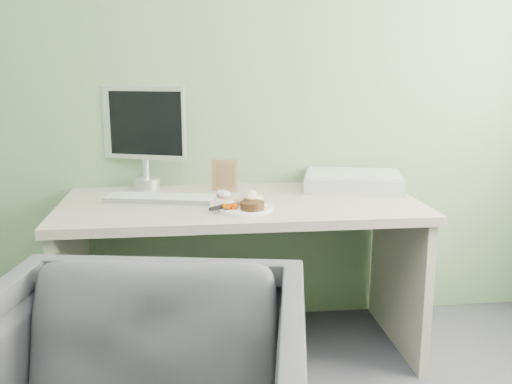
{
  "coord_description": "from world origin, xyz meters",
  "views": [
    {
      "loc": [
        -0.22,
        -0.86,
        1.33
      ],
      "look_at": [
        0.06,
        1.5,
        0.8
      ],
      "focal_mm": 40.0,
      "sensor_mm": 36.0,
      "label": 1
    }
  ],
  "objects": [
    {
      "name": "computer_mouse",
      "position": [
        -0.07,
        1.7,
        0.75
      ],
      "size": [
        0.09,
        0.11,
        0.03
      ],
      "primitive_type": "ellipsoid",
      "rotation": [
        0.0,
        0.0,
        0.42
      ],
      "color": "white",
      "rests_on": "desk"
    },
    {
      "name": "mousepad",
      "position": [
        -0.26,
        1.68,
        0.73
      ],
      "size": [
        0.25,
        0.22,
        0.0
      ],
      "primitive_type": "cube",
      "rotation": [
        0.0,
        0.0,
        -0.06
      ],
      "color": "black",
      "rests_on": "desk"
    },
    {
      "name": "photo_frame",
      "position": [
        -0.06,
        1.83,
        0.81
      ],
      "size": [
        0.12,
        0.04,
        0.15
      ],
      "primitive_type": "cube",
      "rotation": [
        0.0,
        0.0,
        -0.24
      ],
      "color": "#926844",
      "rests_on": "desk"
    },
    {
      "name": "potato_pile",
      "position": [
        0.03,
        1.5,
        0.77
      ],
      "size": [
        0.12,
        0.1,
        0.06
      ],
      "primitive_type": "ellipsoid",
      "rotation": [
        0.0,
        0.0,
        -0.25
      ],
      "color": "#AA7A52",
      "rests_on": "plate"
    },
    {
      "name": "monitor",
      "position": [
        -0.44,
        1.94,
        1.01
      ],
      "size": [
        0.4,
        0.18,
        0.5
      ],
      "rotation": [
        0.0,
        0.0,
        -0.35
      ],
      "color": "silver",
      "rests_on": "desk"
    },
    {
      "name": "steak",
      "position": [
        0.03,
        1.42,
        0.76
      ],
      "size": [
        0.12,
        0.12,
        0.03
      ],
      "primitive_type": "cylinder",
      "rotation": [
        0.0,
        0.0,
        -0.22
      ],
      "color": "black",
      "rests_on": "plate"
    },
    {
      "name": "desk",
      "position": [
        0.0,
        1.62,
        0.55
      ],
      "size": [
        1.6,
        0.75,
        0.73
      ],
      "color": "#B6A798",
      "rests_on": "floor"
    },
    {
      "name": "carrot_heap",
      "position": [
        -0.06,
        1.44,
        0.76
      ],
      "size": [
        0.06,
        0.06,
        0.03
      ],
      "primitive_type": "cube",
      "rotation": [
        0.0,
        0.0,
        -0.38
      ],
      "color": "#F55805",
      "rests_on": "plate"
    },
    {
      "name": "keyboard",
      "position": [
        -0.36,
        1.64,
        0.75
      ],
      "size": [
        0.5,
        0.25,
        0.02
      ],
      "primitive_type": "cube",
      "rotation": [
        0.0,
        0.0,
        -0.23
      ],
      "color": "white",
      "rests_on": "desk"
    },
    {
      "name": "wall_back",
      "position": [
        0.0,
        2.0,
        1.35
      ],
      "size": [
        3.5,
        0.0,
        3.5
      ],
      "primitive_type": "plane",
      "rotation": [
        1.57,
        0.0,
        0.0
      ],
      "color": "#6A855D",
      "rests_on": "floor"
    },
    {
      "name": "eyedrop_bottle",
      "position": [
        -0.03,
        1.89,
        0.76
      ],
      "size": [
        0.02,
        0.02,
        0.07
      ],
      "color": "white",
      "rests_on": "desk"
    },
    {
      "name": "steak_knife",
      "position": [
        -0.1,
        1.43,
        0.75
      ],
      "size": [
        0.15,
        0.15,
        0.01
      ],
      "rotation": [
        0.0,
        0.0,
        0.78
      ],
      "color": "silver",
      "rests_on": "plate"
    },
    {
      "name": "scanner",
      "position": [
        0.57,
        1.8,
        0.77
      ],
      "size": [
        0.53,
        0.42,
        0.07
      ],
      "primitive_type": "cube",
      "rotation": [
        0.0,
        0.0,
        -0.26
      ],
      "color": "#B4B8BC",
      "rests_on": "desk"
    },
    {
      "name": "plate",
      "position": [
        0.0,
        1.46,
        0.74
      ],
      "size": [
        0.23,
        0.23,
        0.01
      ],
      "primitive_type": "cylinder",
      "color": "white",
      "rests_on": "desk"
    }
  ]
}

